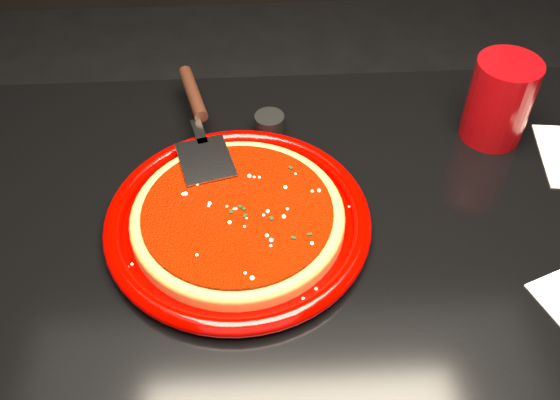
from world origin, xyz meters
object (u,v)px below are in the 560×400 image
object	(u,v)px
table	(322,379)
cup	(500,100)
plate	(238,221)
pizza_server	(200,122)
ramekin	(269,125)

from	to	relation	value
table	cup	size ratio (longest dim) A/B	8.78
table	plate	bearing A→B (deg)	161.29
table	pizza_server	distance (m)	0.51
table	pizza_server	bearing A→B (deg)	130.05
ramekin	cup	bearing A→B (deg)	-3.39
pizza_server	cup	world-z (taller)	cup
cup	ramekin	size ratio (longest dim) A/B	2.87
table	ramekin	size ratio (longest dim) A/B	25.18
plate	ramekin	xyz separation A→B (m)	(0.05, 0.20, 0.00)
plate	pizza_server	xyz separation A→B (m)	(-0.06, 0.18, 0.03)
plate	pizza_server	size ratio (longest dim) A/B	1.18
table	plate	world-z (taller)	plate
pizza_server	ramekin	world-z (taller)	pizza_server
plate	ramekin	world-z (taller)	ramekin
table	plate	distance (m)	0.41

